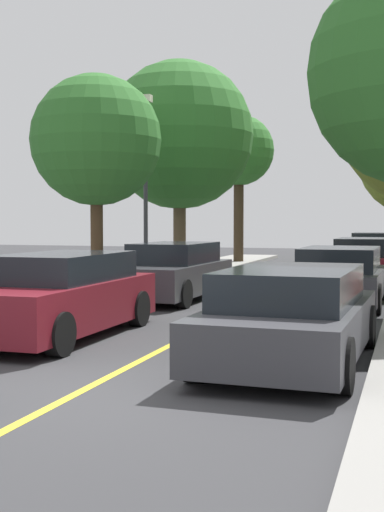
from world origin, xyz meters
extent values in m
plane|color=#353538|center=(0.00, 0.00, 0.00)|extent=(80.00, 80.00, 0.00)
cube|color=gold|center=(0.00, 4.00, 0.00)|extent=(0.12, 39.20, 0.01)
cube|color=maroon|center=(-1.99, 3.19, 0.55)|extent=(1.73, 4.34, 0.74)
cube|color=black|center=(-1.99, 3.38, 1.14)|extent=(1.52, 2.61, 0.45)
cylinder|color=black|center=(-1.18, 1.73, 0.32)|extent=(0.22, 0.64, 0.64)
cylinder|color=black|center=(-1.19, 4.66, 0.32)|extent=(0.22, 0.64, 0.64)
cylinder|color=black|center=(-2.79, 4.66, 0.32)|extent=(0.22, 0.64, 0.64)
cube|color=#38383D|center=(-1.99, 8.75, 0.53)|extent=(1.86, 4.38, 0.70)
cube|color=black|center=(-1.98, 8.93, 1.13)|extent=(1.61, 2.51, 0.49)
cylinder|color=black|center=(-1.20, 7.26, 0.32)|extent=(0.24, 0.65, 0.64)
cylinder|color=black|center=(-2.84, 7.30, 0.32)|extent=(0.24, 0.65, 0.64)
cylinder|color=black|center=(-1.13, 10.20, 0.32)|extent=(0.24, 0.65, 0.64)
cylinder|color=black|center=(-2.77, 10.24, 0.32)|extent=(0.24, 0.65, 0.64)
cube|color=#38383D|center=(1.99, 2.34, 0.49)|extent=(1.95, 4.40, 0.62)
cube|color=black|center=(1.99, 2.31, 1.04)|extent=(1.68, 2.76, 0.48)
cylinder|color=black|center=(1.17, 3.84, 0.32)|extent=(0.24, 0.65, 0.64)
cylinder|color=black|center=(2.88, 3.79, 0.32)|extent=(0.24, 0.65, 0.64)
cylinder|color=black|center=(1.09, 0.88, 0.32)|extent=(0.24, 0.65, 0.64)
cylinder|color=black|center=(2.80, 0.84, 0.32)|extent=(0.24, 0.65, 0.64)
cube|color=#38383D|center=(1.99, 8.90, 0.49)|extent=(1.85, 4.11, 0.63)
cube|color=black|center=(1.99, 8.75, 1.06)|extent=(1.62, 2.53, 0.51)
cylinder|color=black|center=(1.15, 10.25, 0.32)|extent=(0.23, 0.64, 0.64)
cylinder|color=black|center=(2.85, 10.23, 0.32)|extent=(0.23, 0.64, 0.64)
cylinder|color=black|center=(1.13, 7.56, 0.32)|extent=(0.23, 0.64, 0.64)
cylinder|color=black|center=(2.82, 7.54, 0.32)|extent=(0.23, 0.64, 0.64)
cube|color=maroon|center=(1.99, 15.89, 0.49)|extent=(1.75, 4.50, 0.61)
cube|color=black|center=(1.99, 15.81, 1.07)|extent=(1.53, 2.75, 0.56)
cylinder|color=black|center=(1.21, 17.44, 0.32)|extent=(0.23, 0.64, 0.64)
cylinder|color=black|center=(1.18, 14.35, 0.32)|extent=(0.23, 0.64, 0.64)
cube|color=#B7B7BC|center=(1.99, 22.60, 0.52)|extent=(1.98, 4.30, 0.69)
cube|color=black|center=(1.99, 22.67, 1.14)|extent=(1.71, 2.60, 0.54)
cylinder|color=black|center=(1.08, 24.01, 0.32)|extent=(0.24, 0.65, 0.64)
cylinder|color=black|center=(1.14, 21.15, 0.32)|extent=(0.24, 0.65, 0.64)
cylinder|color=#4C3823|center=(-3.67, 8.11, 1.53)|extent=(0.30, 0.30, 2.78)
sphere|color=#2D6B28|center=(-3.67, 8.11, 3.82)|extent=(3.11, 3.11, 3.11)
cylinder|color=brown|center=(-3.67, 14.22, 1.57)|extent=(0.41, 0.41, 2.87)
sphere|color=#2D6B28|center=(-3.67, 14.22, 4.66)|extent=(4.76, 4.76, 4.76)
cylinder|color=#3D2D1E|center=(-3.67, 22.14, 2.02)|extent=(0.43, 0.43, 3.76)
sphere|color=#2D6B28|center=(-3.67, 22.14, 4.95)|extent=(3.05, 3.05, 3.05)
cylinder|color=#38383D|center=(-3.74, 11.43, 2.69)|extent=(0.12, 0.12, 5.10)
cube|color=#EAE5C6|center=(-3.74, 11.43, 5.36)|extent=(0.36, 0.24, 0.20)
camera|label=1|loc=(3.50, -6.75, 1.91)|focal=48.02mm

